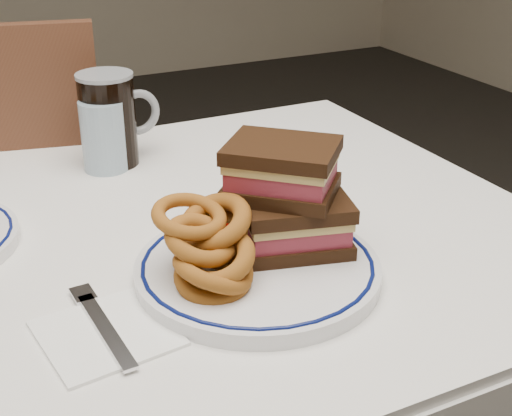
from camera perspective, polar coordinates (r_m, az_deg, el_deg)
name	(u,v)px	position (r m, az deg, el deg)	size (l,w,h in m)	color
dining_table	(95,317)	(1.01, -12.79, -8.47)	(1.27, 0.87, 0.75)	white
chair_far	(0,232)	(1.56, -19.77, -1.79)	(0.53, 0.53, 0.97)	#412215
main_plate	(258,269)	(0.87, 0.13, -4.87)	(0.30, 0.30, 0.02)	white
reuben_sandwich	(288,196)	(0.88, 2.61, 0.94)	(0.17, 0.16, 0.13)	black
onion_rings_main	(209,247)	(0.82, -3.77, -3.10)	(0.12, 0.14, 0.11)	#6E340E
ketchup_ramekin	(224,231)	(0.90, -2.56, -1.87)	(0.05, 0.05, 0.03)	silver
beer_mug	(110,118)	(1.21, -11.60, 7.04)	(0.14, 0.09, 0.15)	black
water_glass	(104,136)	(1.19, -12.07, 5.69)	(0.07, 0.07, 0.12)	#96AFC2
napkin_fork	(105,331)	(0.79, -11.96, -9.62)	(0.15, 0.18, 0.01)	white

